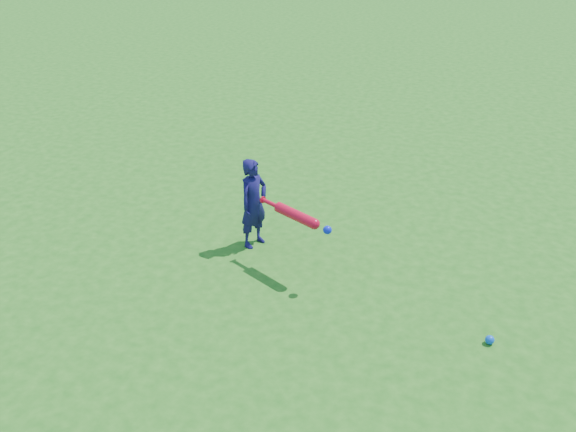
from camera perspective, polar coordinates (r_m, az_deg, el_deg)
name	(u,v)px	position (r m, az deg, el deg)	size (l,w,h in m)	color
ground	(282,279)	(6.19, -0.52, -5.58)	(80.00, 80.00, 0.00)	#1E6317
child	(254,203)	(6.53, -3.07, 1.14)	(0.35, 0.23, 0.95)	#16114F
ground_ball_blue	(490,340)	(5.63, 17.49, -10.45)	(0.08, 0.08, 0.08)	blue
bat_swing	(299,217)	(5.98, 0.98, -0.06)	(0.82, 0.48, 0.10)	red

